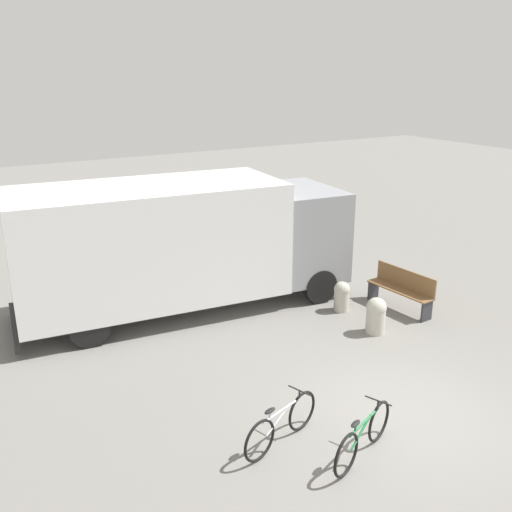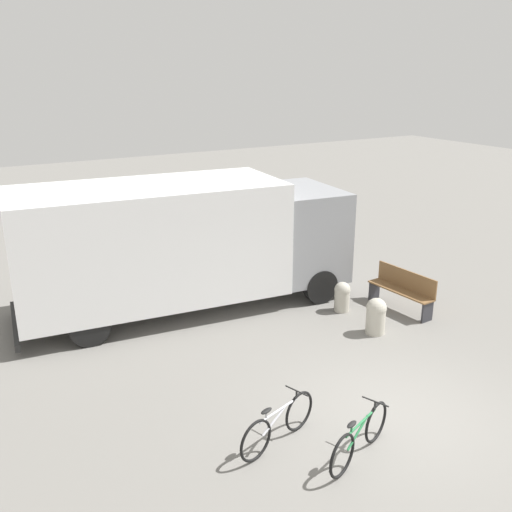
# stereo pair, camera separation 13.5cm
# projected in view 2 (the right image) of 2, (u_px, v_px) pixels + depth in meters

# --- Properties ---
(ground_plane) EXTENTS (60.00, 60.00, 0.00)m
(ground_plane) POSITION_uv_depth(u_px,v_px,m) (398.00, 413.00, 9.55)
(ground_plane) COLOR slate
(delivery_truck) EXTENTS (8.04, 3.29, 3.04)m
(delivery_truck) POSITION_uv_depth(u_px,v_px,m) (181.00, 240.00, 13.30)
(delivery_truck) COLOR white
(delivery_truck) RESTS_ON ground
(park_bench) EXTENTS (0.53, 1.78, 0.96)m
(park_bench) POSITION_uv_depth(u_px,v_px,m) (403.00, 288.00, 13.52)
(park_bench) COLOR brown
(park_bench) RESTS_ON ground
(bicycle_near) EXTENTS (1.62, 0.62, 0.75)m
(bicycle_near) POSITION_uv_depth(u_px,v_px,m) (278.00, 424.00, 8.67)
(bicycle_near) COLOR black
(bicycle_near) RESTS_ON ground
(bicycle_middle) EXTENTS (1.58, 0.70, 0.75)m
(bicycle_middle) POSITION_uv_depth(u_px,v_px,m) (360.00, 437.00, 8.37)
(bicycle_middle) COLOR black
(bicycle_middle) RESTS_ON ground
(bollard_near_bench) EXTENTS (0.44, 0.44, 0.81)m
(bollard_near_bench) POSITION_uv_depth(u_px,v_px,m) (376.00, 315.00, 12.30)
(bollard_near_bench) COLOR #B2AD9E
(bollard_near_bench) RESTS_ON ground
(bollard_far_bench) EXTENTS (0.38, 0.38, 0.72)m
(bollard_far_bench) POSITION_uv_depth(u_px,v_px,m) (342.00, 296.00, 13.46)
(bollard_far_bench) COLOR #B2AD9E
(bollard_far_bench) RESTS_ON ground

